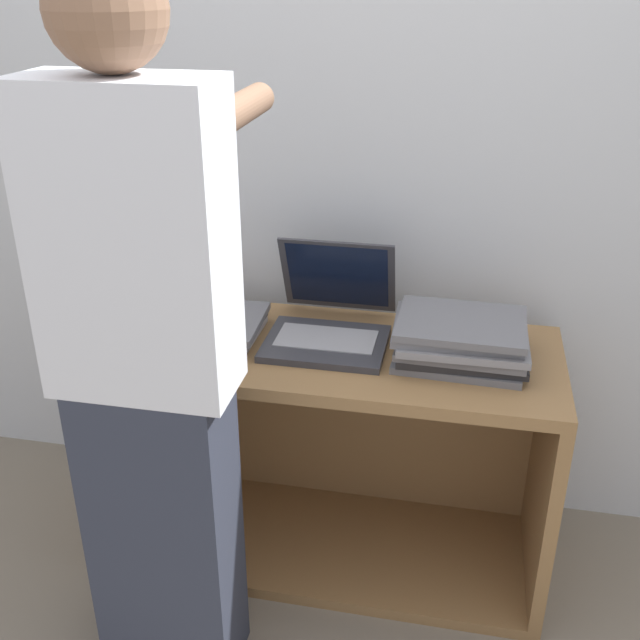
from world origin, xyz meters
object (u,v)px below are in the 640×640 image
(laptop_stack_left, at_px, (200,326))
(person, at_px, (149,369))
(laptop_open, at_px, (330,320))
(laptop_stack_right, at_px, (461,340))

(laptop_stack_left, bearing_deg, person, -82.84)
(laptop_open, xyz_separation_m, person, (-0.31, -0.54, 0.10))
(laptop_stack_right, xyz_separation_m, person, (-0.68, -0.48, 0.10))
(laptop_stack_left, height_order, person, person)
(laptop_open, xyz_separation_m, laptop_stack_right, (0.37, -0.06, 0.01))
(laptop_stack_left, bearing_deg, laptop_open, 9.72)
(person, bearing_deg, laptop_open, 60.35)
(person, bearing_deg, laptop_stack_right, 35.31)
(laptop_stack_left, relative_size, person, 0.21)
(laptop_stack_right, bearing_deg, person, -144.69)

